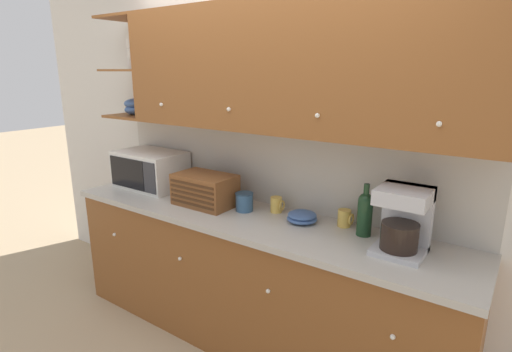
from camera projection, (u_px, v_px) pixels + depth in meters
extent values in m
plane|color=tan|center=(271.00, 318.00, 3.10)|extent=(24.00, 24.00, 0.00)
cube|color=silver|center=(275.00, 154.00, 2.79)|extent=(5.22, 0.06, 2.60)
cube|color=brown|center=(249.00, 282.00, 2.76)|extent=(2.82, 0.58, 0.90)
cube|color=#B7B2A8|center=(247.00, 219.00, 2.62)|extent=(2.84, 0.61, 0.04)
sphere|color=white|center=(114.00, 235.00, 3.06)|extent=(0.03, 0.03, 0.03)
sphere|color=white|center=(180.00, 259.00, 2.67)|extent=(0.03, 0.03, 0.03)
sphere|color=white|center=(268.00, 291.00, 2.28)|extent=(0.03, 0.03, 0.03)
sphere|color=white|center=(393.00, 337.00, 1.89)|extent=(0.03, 0.03, 0.03)
cube|color=#B7B2A8|center=(272.00, 166.00, 2.78)|extent=(2.82, 0.01, 0.56)
cube|color=brown|center=(287.00, 68.00, 2.36)|extent=(2.40, 0.36, 0.77)
cube|color=brown|center=(150.00, 68.00, 3.28)|extent=(0.42, 0.02, 0.77)
cube|color=brown|center=(137.00, 116.00, 3.24)|extent=(0.42, 0.36, 0.02)
cube|color=brown|center=(133.00, 70.00, 3.14)|extent=(0.42, 0.36, 0.02)
cube|color=brown|center=(129.00, 17.00, 3.04)|extent=(0.42, 0.36, 0.02)
sphere|color=white|center=(161.00, 105.00, 2.77)|extent=(0.03, 0.03, 0.03)
sphere|color=white|center=(229.00, 109.00, 2.44)|extent=(0.03, 0.03, 0.03)
sphere|color=white|center=(317.00, 115.00, 2.11)|extent=(0.03, 0.03, 0.03)
sphere|color=white|center=(439.00, 124.00, 1.78)|extent=(0.03, 0.03, 0.03)
ellipsoid|color=#3D5B93|center=(136.00, 110.00, 3.22)|extent=(0.18, 0.18, 0.08)
ellipsoid|color=#3D5B93|center=(136.00, 103.00, 3.21)|extent=(0.18, 0.18, 0.08)
cylinder|color=silver|center=(133.00, 64.00, 3.13)|extent=(0.07, 0.07, 0.08)
cylinder|color=silver|center=(132.00, 54.00, 3.11)|extent=(0.07, 0.07, 0.08)
cylinder|color=silver|center=(131.00, 43.00, 3.09)|extent=(0.07, 0.07, 0.08)
cube|color=silver|center=(151.00, 169.00, 3.23)|extent=(0.56, 0.36, 0.30)
cube|color=black|center=(127.00, 173.00, 3.12)|extent=(0.39, 0.01, 0.24)
cube|color=#2D2D33|center=(149.00, 178.00, 2.98)|extent=(0.12, 0.01, 0.24)
cylinder|color=silver|center=(184.00, 194.00, 3.08)|extent=(0.07, 0.07, 0.01)
cylinder|color=silver|center=(184.00, 189.00, 3.07)|extent=(0.01, 0.01, 0.08)
ellipsoid|color=silver|center=(183.00, 177.00, 3.05)|extent=(0.08, 0.08, 0.11)
cube|color=brown|center=(205.00, 190.00, 2.82)|extent=(0.43, 0.27, 0.22)
cube|color=#432713|center=(192.00, 204.00, 2.73)|extent=(0.39, 0.01, 0.02)
cube|color=#432713|center=(192.00, 199.00, 2.72)|extent=(0.39, 0.01, 0.02)
cube|color=#432713|center=(192.00, 194.00, 2.71)|extent=(0.39, 0.01, 0.02)
cube|color=#432713|center=(191.00, 189.00, 2.70)|extent=(0.39, 0.01, 0.02)
cube|color=#432713|center=(191.00, 184.00, 2.69)|extent=(0.39, 0.01, 0.02)
cylinder|color=#33567A|center=(244.00, 202.00, 2.71)|extent=(0.12, 0.12, 0.12)
cylinder|color=navy|center=(244.00, 194.00, 2.69)|extent=(0.12, 0.12, 0.01)
cylinder|color=gold|center=(276.00, 205.00, 2.68)|extent=(0.08, 0.08, 0.11)
torus|color=gold|center=(282.00, 206.00, 2.66)|extent=(0.01, 0.07, 0.07)
ellipsoid|color=#3D5B93|center=(302.00, 219.00, 2.52)|extent=(0.19, 0.19, 0.04)
ellipsoid|color=#3D5B93|center=(302.00, 215.00, 2.51)|extent=(0.18, 0.18, 0.04)
cylinder|color=gold|center=(344.00, 218.00, 2.44)|extent=(0.08, 0.08, 0.11)
torus|color=gold|center=(351.00, 219.00, 2.41)|extent=(0.01, 0.07, 0.07)
cylinder|color=#19381E|center=(364.00, 218.00, 2.30)|extent=(0.09, 0.09, 0.21)
sphere|color=#19381E|center=(366.00, 200.00, 2.27)|extent=(0.09, 0.09, 0.09)
cylinder|color=#19381E|center=(367.00, 190.00, 2.25)|extent=(0.03, 0.03, 0.07)
cube|color=#B7B7BC|center=(399.00, 250.00, 2.09)|extent=(0.26, 0.26, 0.03)
cylinder|color=black|center=(399.00, 236.00, 2.05)|extent=(0.19, 0.19, 0.14)
cube|color=#B7B7BC|center=(407.00, 216.00, 2.13)|extent=(0.26, 0.06, 0.35)
cube|color=#B7B7BC|center=(404.00, 196.00, 2.01)|extent=(0.26, 0.26, 0.08)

